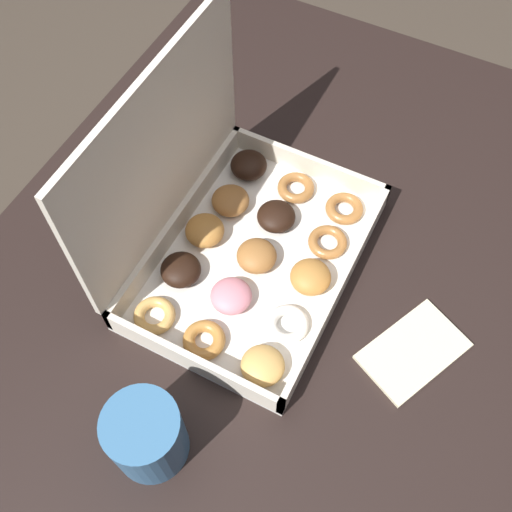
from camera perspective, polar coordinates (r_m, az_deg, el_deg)
ground_plane at (r=1.51m, az=2.62°, el=-14.86°), size 8.00×8.00×0.00m
dining_table at (r=0.91m, az=4.20°, el=-3.83°), size 0.97×0.82×0.75m
donut_box at (r=0.77m, az=-2.38°, el=2.39°), size 0.34×0.25×0.27m
coffee_mug at (r=0.67m, az=-10.41°, el=-16.46°), size 0.08×0.08×0.10m
paper_napkin at (r=0.77m, az=14.74°, el=-8.75°), size 0.15×0.13×0.01m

